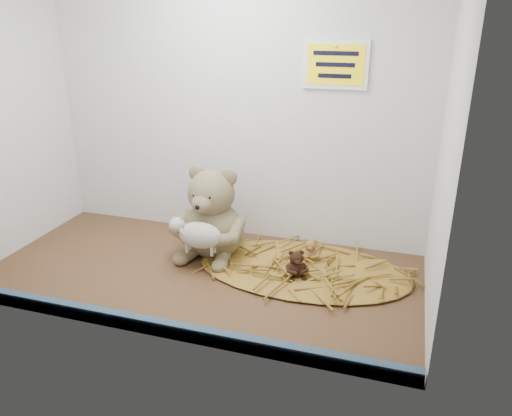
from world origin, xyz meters
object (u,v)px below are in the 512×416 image
(mini_teddy_tan, at_px, (311,249))
(mini_teddy_brown, at_px, (296,263))
(toy_lamb, at_px, (200,235))
(main_teddy, at_px, (213,212))

(mini_teddy_tan, relative_size, mini_teddy_brown, 0.86)
(toy_lamb, relative_size, mini_teddy_brown, 2.10)
(mini_teddy_tan, bearing_deg, mini_teddy_brown, -105.95)
(main_teddy, bearing_deg, mini_teddy_tan, 10.30)
(main_teddy, relative_size, toy_lamb, 1.70)
(mini_teddy_tan, bearing_deg, main_teddy, -179.84)
(main_teddy, relative_size, mini_teddy_brown, 3.56)
(main_teddy, height_order, mini_teddy_tan, main_teddy)
(main_teddy, distance_m, mini_teddy_brown, 0.29)
(main_teddy, distance_m, mini_teddy_tan, 0.31)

